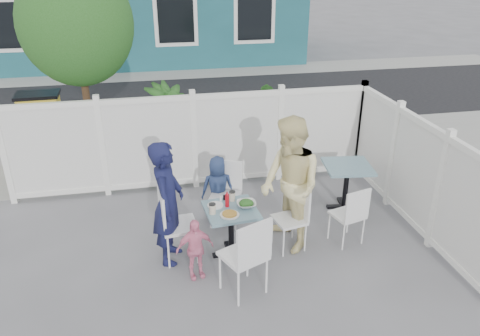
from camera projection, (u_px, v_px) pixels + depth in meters
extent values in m
plane|color=slate|center=(210.00, 273.00, 5.83)|extent=(80.00, 80.00, 0.00)
cube|color=gray|center=(183.00, 154.00, 9.20)|extent=(24.00, 2.60, 0.01)
cube|color=black|center=(171.00, 101.00, 12.49)|extent=(24.00, 5.00, 0.01)
cube|color=gray|center=(164.00, 74.00, 15.25)|extent=(24.00, 1.60, 0.01)
cube|color=black|center=(62.00, 24.00, 14.41)|extent=(1.20, 0.04, 1.40)
cube|color=black|center=(191.00, 21.00, 15.13)|extent=(1.20, 0.04, 1.40)
cube|color=white|center=(194.00, 141.00, 7.63)|extent=(5.80, 0.04, 1.40)
cube|color=white|center=(192.00, 97.00, 7.32)|extent=(5.86, 0.08, 0.08)
cube|color=white|center=(196.00, 183.00, 7.95)|extent=(5.86, 0.08, 0.12)
cube|color=white|center=(415.00, 173.00, 6.55)|extent=(0.04, 3.60, 1.40)
cube|color=white|center=(423.00, 123.00, 6.24)|extent=(0.08, 3.66, 0.08)
cube|color=white|center=(406.00, 219.00, 6.87)|extent=(0.08, 3.66, 0.12)
cylinder|color=#382316|center=(88.00, 109.00, 7.97)|extent=(0.12, 0.12, 2.40)
ellipsoid|color=#1E5019|center=(76.00, 24.00, 7.38)|extent=(1.80, 1.62, 1.98)
cube|color=yellow|center=(44.00, 130.00, 8.66)|extent=(0.70, 0.51, 1.27)
imported|color=#1E5019|center=(168.00, 129.00, 8.19)|extent=(1.25, 1.25, 1.60)
imported|color=#1E5019|center=(286.00, 128.00, 8.53)|extent=(1.68, 1.66, 1.41)
cube|color=#426F7E|center=(231.00, 210.00, 5.91)|extent=(0.70, 0.70, 0.04)
cylinder|color=black|center=(231.00, 232.00, 6.05)|extent=(0.07, 0.07, 0.63)
cube|color=black|center=(231.00, 253.00, 6.18)|extent=(0.51, 0.12, 0.04)
cube|color=black|center=(231.00, 253.00, 6.18)|extent=(0.12, 0.51, 0.04)
cube|color=#426F7E|center=(348.00, 167.00, 7.01)|extent=(0.77, 0.77, 0.04)
cylinder|color=black|center=(346.00, 187.00, 7.16)|extent=(0.08, 0.08, 0.67)
cube|color=black|center=(344.00, 206.00, 7.30)|extent=(0.54, 0.15, 0.04)
cube|color=black|center=(344.00, 206.00, 7.30)|extent=(0.15, 0.54, 0.04)
cube|color=white|center=(179.00, 225.00, 5.92)|extent=(0.47, 0.49, 0.04)
cube|color=white|center=(162.00, 209.00, 5.76)|extent=(0.07, 0.45, 0.48)
cylinder|color=white|center=(191.00, 231.00, 6.24)|extent=(0.03, 0.03, 0.48)
cylinder|color=white|center=(197.00, 247.00, 5.90)|extent=(0.03, 0.03, 0.48)
cylinder|color=white|center=(164.00, 236.00, 6.15)|extent=(0.03, 0.03, 0.48)
cylinder|color=white|center=(169.00, 252.00, 5.81)|extent=(0.03, 0.03, 0.48)
cube|color=white|center=(289.00, 220.00, 6.16)|extent=(0.45, 0.46, 0.04)
cube|color=white|center=(302.00, 202.00, 6.12)|extent=(0.10, 0.39, 0.42)
cylinder|color=white|center=(284.00, 243.00, 6.05)|extent=(0.02, 0.02, 0.42)
cylinder|color=white|center=(272.00, 230.00, 6.33)|extent=(0.02, 0.02, 0.42)
cylinder|color=white|center=(305.00, 237.00, 6.16)|extent=(0.02, 0.02, 0.42)
cylinder|color=white|center=(293.00, 225.00, 6.45)|extent=(0.02, 0.02, 0.42)
cube|color=white|center=(225.00, 196.00, 6.70)|extent=(0.54, 0.53, 0.04)
cube|color=white|center=(228.00, 175.00, 6.76)|extent=(0.40, 0.19, 0.45)
cylinder|color=white|center=(235.00, 217.00, 6.61)|extent=(0.02, 0.02, 0.45)
cylinder|color=white|center=(211.00, 214.00, 6.67)|extent=(0.02, 0.02, 0.45)
cylinder|color=white|center=(240.00, 205.00, 6.92)|extent=(0.02, 0.02, 0.45)
cylinder|color=white|center=(216.00, 203.00, 6.98)|extent=(0.02, 0.02, 0.45)
cube|color=white|center=(243.00, 255.00, 5.32)|extent=(0.60, 0.59, 0.04)
cube|color=white|center=(255.00, 244.00, 5.05)|extent=(0.44, 0.22, 0.49)
cylinder|color=white|center=(220.00, 271.00, 5.46)|extent=(0.03, 0.03, 0.49)
cylinder|color=white|center=(247.00, 259.00, 5.66)|extent=(0.03, 0.03, 0.49)
cylinder|color=white|center=(238.00, 288.00, 5.18)|extent=(0.03, 0.03, 0.49)
cylinder|color=white|center=(267.00, 275.00, 5.39)|extent=(0.03, 0.03, 0.49)
cube|color=white|center=(347.00, 215.00, 6.29)|extent=(0.47, 0.46, 0.04)
cube|color=white|center=(358.00, 206.00, 6.05)|extent=(0.38, 0.13, 0.42)
cylinder|color=white|center=(329.00, 225.00, 6.44)|extent=(0.02, 0.02, 0.42)
cylinder|color=white|center=(348.00, 220.00, 6.57)|extent=(0.02, 0.02, 0.42)
cylinder|color=white|center=(343.00, 237.00, 6.18)|extent=(0.02, 0.02, 0.42)
cylinder|color=white|center=(363.00, 230.00, 6.32)|extent=(0.02, 0.02, 0.42)
imported|color=#14173E|center=(168.00, 203.00, 5.77)|extent=(0.52, 0.67, 1.63)
imported|color=#F5DA60|center=(290.00, 186.00, 6.00)|extent=(0.85, 1.00, 1.81)
imported|color=navy|center=(218.00, 189.00, 6.81)|extent=(0.50, 0.34, 0.99)
imported|color=pink|center=(195.00, 249.00, 5.60)|extent=(0.49, 0.27, 0.80)
cylinder|color=white|center=(230.00, 215.00, 5.76)|extent=(0.24, 0.24, 0.02)
cylinder|color=white|center=(215.00, 205.00, 5.97)|extent=(0.21, 0.21, 0.01)
imported|color=white|center=(246.00, 204.00, 5.95)|extent=(0.25, 0.25, 0.06)
cylinder|color=beige|center=(212.00, 209.00, 5.78)|extent=(0.08, 0.08, 0.13)
cylinder|color=beige|center=(232.00, 196.00, 6.08)|extent=(0.08, 0.08, 0.12)
cylinder|color=#AC0A15|center=(227.00, 201.00, 5.93)|extent=(0.05, 0.05, 0.17)
cylinder|color=white|center=(221.00, 199.00, 6.07)|extent=(0.03, 0.03, 0.07)
cylinder|color=black|center=(224.00, 197.00, 6.11)|extent=(0.03, 0.03, 0.07)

